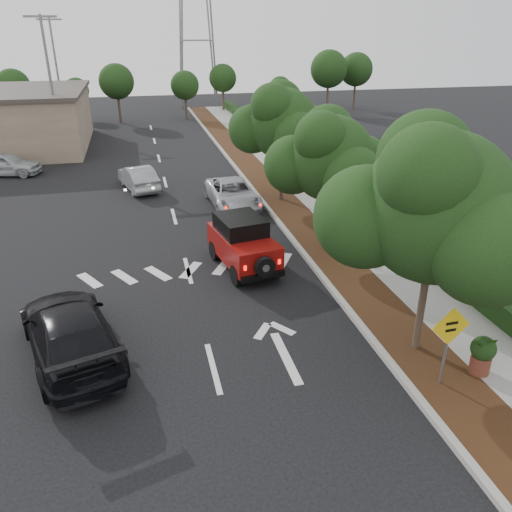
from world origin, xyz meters
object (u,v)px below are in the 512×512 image
object	(u,v)px
red_jeep	(242,242)
black_suv_oncoming	(70,332)
speed_hump_sign	(449,336)
silver_suv_ahead	(232,194)

from	to	relation	value
red_jeep	black_suv_oncoming	world-z (taller)	red_jeep
red_jeep	speed_hump_sign	xyz separation A→B (m)	(3.37, -7.98, 0.52)
silver_suv_ahead	speed_hump_sign	xyz separation A→B (m)	(2.38, -14.91, 0.85)
red_jeep	silver_suv_ahead	xyz separation A→B (m)	(0.99, 6.94, -0.33)
red_jeep	speed_hump_sign	world-z (taller)	speed_hump_sign
red_jeep	silver_suv_ahead	bearing A→B (deg)	72.02
red_jeep	speed_hump_sign	size ratio (longest dim) A/B	1.81
red_jeep	silver_suv_ahead	size ratio (longest dim) A/B	0.84
silver_suv_ahead	speed_hump_sign	bearing A→B (deg)	-83.20
silver_suv_ahead	speed_hump_sign	distance (m)	15.12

